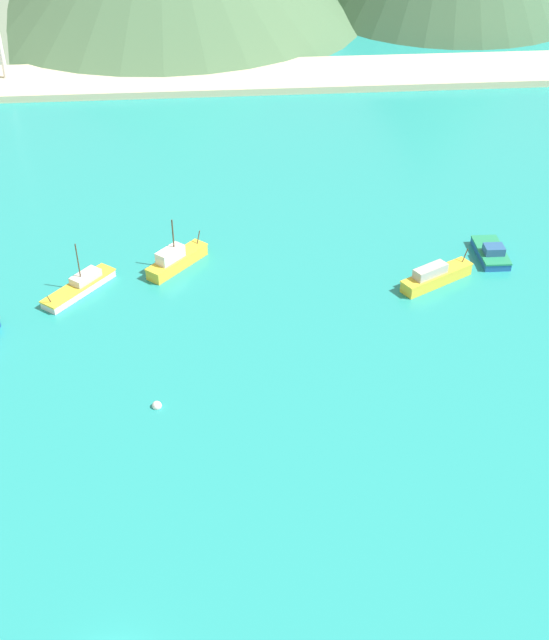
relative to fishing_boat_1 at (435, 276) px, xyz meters
name	(u,v)px	position (x,y,z in m)	size (l,w,h in m)	color
ground	(137,383)	(-32.82, -14.40, -1.25)	(260.00, 280.00, 0.50)	teal
fishing_boat_1	(435,276)	(0.00, 0.00, 0.00)	(9.15, 6.28, 3.04)	gold
fishing_boat_2	(176,260)	(-29.33, 5.82, 0.08)	(7.28, 7.83, 6.41)	gold
fishing_boat_3	(80,286)	(-39.93, 1.75, -0.32)	(7.80, 8.86, 6.01)	silver
fishing_boat_7	(491,252)	(8.04, 5.06, -0.32)	(3.26, 6.88, 2.00)	#1E5BA8
buoy_0	(157,406)	(-30.75, -18.37, -0.84)	(0.91, 0.91, 0.91)	silver
beach_strip	(162,79)	(-32.82, 68.51, -0.40)	(247.00, 16.24, 1.20)	beige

